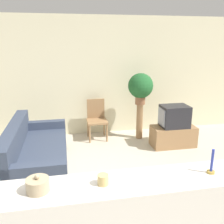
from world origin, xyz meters
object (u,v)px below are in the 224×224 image
(couch, at_px, (36,157))
(decorative_bowl, at_px, (38,185))
(potted_plant, at_px, (141,86))
(wooden_chair, at_px, (97,117))
(television, at_px, (174,116))

(couch, relative_size, decorative_bowl, 10.77)
(potted_plant, height_order, decorative_bowl, potted_plant)
(couch, height_order, potted_plant, potted_plant)
(couch, xyz_separation_m, wooden_chair, (1.20, 1.41, 0.19))
(decorative_bowl, bearing_deg, wooden_chair, 75.23)
(television, relative_size, potted_plant, 0.82)
(wooden_chair, height_order, decorative_bowl, decorative_bowl)
(couch, bearing_deg, potted_plant, 29.41)
(couch, height_order, wooden_chair, wooden_chair)
(television, relative_size, wooden_chair, 0.64)
(wooden_chair, height_order, potted_plant, potted_plant)
(couch, relative_size, television, 3.53)
(couch, xyz_separation_m, television, (2.71, 0.64, 0.35))
(couch, xyz_separation_m, potted_plant, (2.15, 1.21, 0.89))
(wooden_chair, relative_size, decorative_bowl, 4.79)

